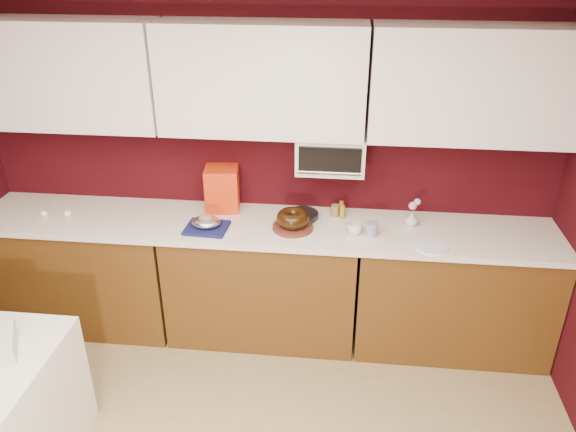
# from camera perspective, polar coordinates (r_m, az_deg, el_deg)

# --- Properties ---
(ceiling) EXTENTS (4.00, 4.50, 0.02)m
(ceiling) POSITION_cam_1_polar(r_m,az_deg,el_deg) (1.52, -15.78, 19.19)
(ceiling) COLOR white
(ceiling) RESTS_ON wall_back
(wall_back) EXTENTS (4.00, 0.02, 2.50)m
(wall_back) POSITION_cam_1_polar(r_m,az_deg,el_deg) (3.97, -2.14, 5.77)
(wall_back) COLOR #32060B
(wall_back) RESTS_ON floor
(base_cabinet_left) EXTENTS (1.31, 0.58, 0.86)m
(base_cabinet_left) POSITION_cam_1_polar(r_m,az_deg,el_deg) (4.45, -19.86, -5.23)
(base_cabinet_left) COLOR #553511
(base_cabinet_left) RESTS_ON floor
(base_cabinet_center) EXTENTS (1.31, 0.58, 0.86)m
(base_cabinet_center) POSITION_cam_1_polar(r_m,az_deg,el_deg) (4.07, -2.57, -6.65)
(base_cabinet_center) COLOR #553511
(base_cabinet_center) RESTS_ON floor
(base_cabinet_right) EXTENTS (1.31, 0.58, 0.86)m
(base_cabinet_right) POSITION_cam_1_polar(r_m,az_deg,el_deg) (4.11, 16.30, -7.50)
(base_cabinet_right) COLOR #553511
(base_cabinet_right) RESTS_ON floor
(countertop) EXTENTS (4.00, 0.62, 0.04)m
(countertop) POSITION_cam_1_polar(r_m,az_deg,el_deg) (3.84, -2.70, -1.05)
(countertop) COLOR silver
(countertop) RESTS_ON base_cabinet_center
(upper_cabinet_left) EXTENTS (1.31, 0.33, 0.70)m
(upper_cabinet_left) POSITION_cam_1_polar(r_m,az_deg,el_deg) (4.05, -22.19, 13.19)
(upper_cabinet_left) COLOR white
(upper_cabinet_left) RESTS_ON wall_back
(upper_cabinet_center) EXTENTS (1.31, 0.33, 0.70)m
(upper_cabinet_center) POSITION_cam_1_polar(r_m,az_deg,el_deg) (3.63, -2.69, 13.69)
(upper_cabinet_center) COLOR white
(upper_cabinet_center) RESTS_ON wall_back
(upper_cabinet_right) EXTENTS (1.31, 0.33, 0.70)m
(upper_cabinet_right) POSITION_cam_1_polar(r_m,az_deg,el_deg) (3.68, 18.85, 12.48)
(upper_cabinet_right) COLOR white
(upper_cabinet_right) RESTS_ON wall_back
(toaster_oven) EXTENTS (0.45, 0.30, 0.25)m
(toaster_oven) POSITION_cam_1_polar(r_m,az_deg,el_deg) (3.75, 4.37, 6.48)
(toaster_oven) COLOR white
(toaster_oven) RESTS_ON upper_cabinet_center
(toaster_oven_door) EXTENTS (0.40, 0.02, 0.18)m
(toaster_oven_door) POSITION_cam_1_polar(r_m,az_deg,el_deg) (3.60, 4.27, 5.60)
(toaster_oven_door) COLOR black
(toaster_oven_door) RESTS_ON toaster_oven
(toaster_oven_handle) EXTENTS (0.42, 0.02, 0.02)m
(toaster_oven_handle) POSITION_cam_1_polar(r_m,az_deg,el_deg) (3.62, 4.22, 4.40)
(toaster_oven_handle) COLOR silver
(toaster_oven_handle) RESTS_ON toaster_oven
(cake_base) EXTENTS (0.34, 0.34, 0.03)m
(cake_base) POSITION_cam_1_polar(r_m,az_deg,el_deg) (3.76, 0.49, -1.14)
(cake_base) COLOR #5A271B
(cake_base) RESTS_ON countertop
(bundt_cake) EXTENTS (0.24, 0.24, 0.09)m
(bundt_cake) POSITION_cam_1_polar(r_m,az_deg,el_deg) (3.73, 0.49, -0.22)
(bundt_cake) COLOR black
(bundt_cake) RESTS_ON cake_base
(navy_towel) EXTENTS (0.29, 0.25, 0.02)m
(navy_towel) POSITION_cam_1_polar(r_m,az_deg,el_deg) (3.79, -8.26, -1.19)
(navy_towel) COLOR #14194D
(navy_towel) RESTS_ON countertop
(foil_ham_nest) EXTENTS (0.21, 0.18, 0.07)m
(foil_ham_nest) POSITION_cam_1_polar(r_m,az_deg,el_deg) (3.77, -8.31, -0.60)
(foil_ham_nest) COLOR white
(foil_ham_nest) RESTS_ON navy_towel
(roasted_ham) EXTENTS (0.11, 0.10, 0.07)m
(roasted_ham) POSITION_cam_1_polar(r_m,az_deg,el_deg) (3.76, -8.33, -0.26)
(roasted_ham) COLOR #A16849
(roasted_ham) RESTS_ON foil_ham_nest
(pandoro_box) EXTENTS (0.25, 0.24, 0.31)m
(pandoro_box) POSITION_cam_1_polar(r_m,az_deg,el_deg) (4.00, -6.70, 2.79)
(pandoro_box) COLOR #B6130C
(pandoro_box) RESTS_ON countertop
(dark_pan) EXTENTS (0.26, 0.26, 0.04)m
(dark_pan) POSITION_cam_1_polar(r_m,az_deg,el_deg) (3.90, 1.47, 0.09)
(dark_pan) COLOR black
(dark_pan) RESTS_ON countertop
(coffee_mug) EXTENTS (0.12, 0.12, 0.09)m
(coffee_mug) POSITION_cam_1_polar(r_m,az_deg,el_deg) (3.70, 6.80, -1.21)
(coffee_mug) COLOR silver
(coffee_mug) RESTS_ON countertop
(blue_jar) EXTENTS (0.08, 0.08, 0.09)m
(blue_jar) POSITION_cam_1_polar(r_m,az_deg,el_deg) (3.70, 8.48, -1.32)
(blue_jar) COLOR navy
(blue_jar) RESTS_ON countertop
(flower_vase) EXTENTS (0.08, 0.08, 0.11)m
(flower_vase) POSITION_cam_1_polar(r_m,az_deg,el_deg) (3.87, 12.42, -0.24)
(flower_vase) COLOR silver
(flower_vase) RESTS_ON countertop
(flower_pink) EXTENTS (0.06, 0.06, 0.06)m
(flower_pink) POSITION_cam_1_polar(r_m,az_deg,el_deg) (3.83, 12.56, 1.02)
(flower_pink) COLOR pink
(flower_pink) RESTS_ON flower_vase
(flower_blue) EXTENTS (0.05, 0.05, 0.05)m
(flower_blue) POSITION_cam_1_polar(r_m,az_deg,el_deg) (3.84, 13.01, 1.42)
(flower_blue) COLOR #81A4CF
(flower_blue) RESTS_ON flower_vase
(china_plate) EXTENTS (0.26, 0.26, 0.01)m
(china_plate) POSITION_cam_1_polar(r_m,az_deg,el_deg) (3.66, 14.37, -3.01)
(china_plate) COLOR white
(china_plate) RESTS_ON countertop
(amber_bottle) EXTENTS (0.04, 0.04, 0.10)m
(amber_bottle) POSITION_cam_1_polar(r_m,az_deg,el_deg) (3.90, 5.53, 0.41)
(amber_bottle) COLOR olive
(amber_bottle) RESTS_ON countertop
(paper_cup) EXTENTS (0.07, 0.07, 0.08)m
(paper_cup) POSITION_cam_1_polar(r_m,az_deg,el_deg) (3.93, 4.81, 0.56)
(paper_cup) COLOR brown
(paper_cup) RESTS_ON countertop
(egg_left) EXTENTS (0.06, 0.06, 0.04)m
(egg_left) POSITION_cam_1_polar(r_m,az_deg,el_deg) (4.28, -23.56, 0.23)
(egg_left) COLOR white
(egg_left) RESTS_ON countertop
(egg_right) EXTENTS (0.07, 0.06, 0.04)m
(egg_right) POSITION_cam_1_polar(r_m,az_deg,el_deg) (4.21, -21.49, 0.26)
(egg_right) COLOR white
(egg_right) RESTS_ON countertop
(amber_bottle_tall) EXTENTS (0.04, 0.04, 0.11)m
(amber_bottle_tall) POSITION_cam_1_polar(r_m,az_deg,el_deg) (3.93, 5.43, 0.78)
(amber_bottle_tall) COLOR brown
(amber_bottle_tall) RESTS_ON countertop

